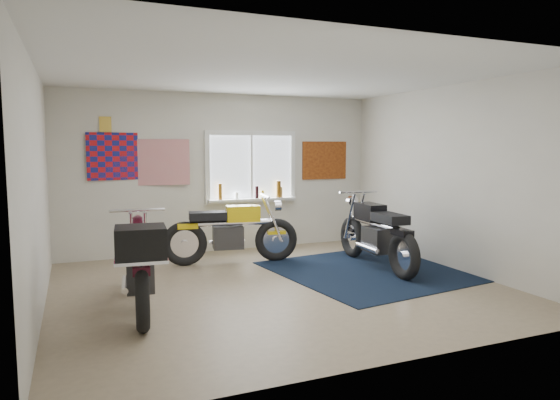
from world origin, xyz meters
name	(u,v)px	position (x,y,z in m)	size (l,w,h in m)	color
ground	(278,287)	(0.00, 0.00, 0.00)	(5.50, 5.50, 0.00)	#9E896B
room_shell	(278,159)	(0.00, 0.00, 1.64)	(5.50, 5.50, 5.50)	white
navy_rug	(370,271)	(1.54, 0.25, 0.01)	(2.50, 2.60, 0.01)	black
window_assembly	(251,172)	(0.50, 2.47, 1.37)	(1.66, 0.17, 1.26)	white
oil_bottles	(261,191)	(0.65, 2.40, 1.02)	(1.19, 0.09, 0.30)	#8B5514
flag_display	(105,124)	(-1.90, 2.48, 2.15)	(1.60, 0.10, 1.17)	red
triumph_poster	(324,160)	(1.95, 2.48, 1.55)	(0.90, 0.03, 0.70)	#A54C14
yellow_triumph	(231,233)	(-0.18, 1.50, 0.47)	(2.10, 0.65, 1.06)	black
black_chrome_bike	(376,235)	(1.75, 0.41, 0.49)	(0.66, 2.18, 1.12)	black
maroon_tourer	(140,263)	(-1.77, -0.41, 0.56)	(0.70, 2.10, 1.07)	black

